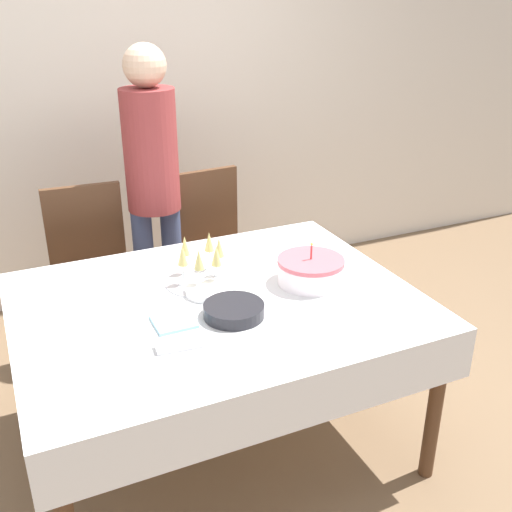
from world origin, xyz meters
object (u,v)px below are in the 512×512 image
at_px(birthday_cake, 311,271).
at_px(person_standing, 152,173).
at_px(dining_chair_far_right, 214,249).
at_px(champagne_tray, 202,263).
at_px(plate_stack_dessert, 207,291).
at_px(plate_stack_main, 234,310).
at_px(dining_chair_far_left, 92,271).

bearing_deg(birthday_cake, person_standing, 111.01).
xyz_separation_m(dining_chair_far_right, champagne_tray, (-0.33, -0.75, 0.29)).
bearing_deg(person_standing, plate_stack_dessert, -93.03).
bearing_deg(plate_stack_dessert, champagne_tray, 77.56).
bearing_deg(plate_stack_dessert, dining_chair_far_right, 67.52).
bearing_deg(plate_stack_main, plate_stack_dessert, 98.34).
bearing_deg(dining_chair_far_left, plate_stack_dessert, -69.57).
distance_m(dining_chair_far_left, person_standing, 0.60).
height_order(dining_chair_far_left, birthday_cake, dining_chair_far_left).
relative_size(dining_chair_far_left, dining_chair_far_right, 1.00).
xyz_separation_m(dining_chair_far_left, person_standing, (0.37, 0.05, 0.47)).
bearing_deg(champagne_tray, dining_chair_far_left, 115.17).
relative_size(dining_chair_far_left, birthday_cake, 3.37).
bearing_deg(plate_stack_dessert, dining_chair_far_left, 110.43).
bearing_deg(plate_stack_dessert, birthday_cake, -10.98).
bearing_deg(person_standing, champagne_tray, -91.56).
xyz_separation_m(plate_stack_main, plate_stack_dessert, (-0.03, 0.21, -0.01)).
bearing_deg(person_standing, birthday_cake, -68.99).
height_order(birthday_cake, person_standing, person_standing).
relative_size(champagne_tray, plate_stack_main, 1.35).
distance_m(plate_stack_main, plate_stack_dessert, 0.22).
bearing_deg(plate_stack_main, person_standing, 89.11).
distance_m(dining_chair_far_right, plate_stack_dessert, 0.97).
bearing_deg(champagne_tray, person_standing, 88.44).
distance_m(dining_chair_far_left, birthday_cake, 1.25).
distance_m(dining_chair_far_left, champagne_tray, 0.88).
distance_m(dining_chair_far_right, birthday_cake, 0.99).
bearing_deg(birthday_cake, dining_chair_far_left, 128.52).
relative_size(champagne_tray, person_standing, 0.19).
bearing_deg(dining_chair_far_left, champagne_tray, -64.83).
bearing_deg(plate_stack_main, birthday_cake, 17.67).
xyz_separation_m(dining_chair_far_right, person_standing, (-0.31, 0.05, 0.47)).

